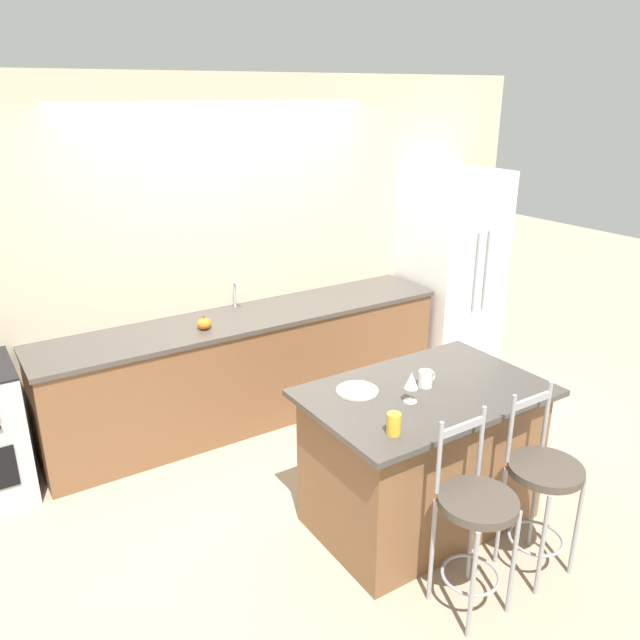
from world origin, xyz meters
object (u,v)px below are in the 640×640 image
Objects in this scene: refrigerator at (449,272)px; coffee_mug at (426,379)px; dinner_plate at (357,390)px; tumbler_cup at (394,424)px; bar_stool_far at (542,484)px; pumpkin_decoration at (204,324)px; bar_stool_near at (475,517)px; wine_glass at (411,381)px.

coffee_mug is at bearing -136.91° from refrigerator.
tumbler_cup reaches higher than dinner_plate.
bar_stool_far is 9.04× the size of coffee_mug.
refrigerator is at bearing 0.94° from pumpkin_decoration.
pumpkin_decoration is (-0.44, 2.35, 0.38)m from bar_stool_near.
bar_stool_far reaches higher than coffee_mug.
dinner_plate is 2.09× the size of tumbler_cup.
bar_stool_far is at bearing -55.38° from dinner_plate.
pumpkin_decoration is at bearing -179.06° from refrigerator.
refrigerator is 10.48× the size of wine_glass.
pumpkin_decoration is (-0.35, 1.46, 0.03)m from dinner_plate.
tumbler_cup is at bearing -138.97° from refrigerator.
dinner_plate is 0.42m from coffee_mug.
bar_stool_far is 4.32× the size of dinner_plate.
refrigerator is 2.43m from coffee_mug.
coffee_mug is (-1.78, -1.66, 0.01)m from refrigerator.
coffee_mug is at bearing -65.67° from pumpkin_decoration.
tumbler_cup is (-0.13, -0.49, 0.05)m from dinner_plate.
pumpkin_decoration is (-0.96, 2.34, 0.38)m from bar_stool_far.
wine_glass reaches higher than pumpkin_decoration.
refrigerator is 17.22× the size of pumpkin_decoration.
coffee_mug is (0.29, 0.73, 0.40)m from bar_stool_near.
coffee_mug is 0.61m from tumbler_cup.
bar_stool_near and bar_stool_far have the same top height.
pumpkin_decoration is (-2.51, -0.04, -0.01)m from refrigerator.
wine_glass is 0.39m from tumbler_cup.
coffee_mug is 1.78m from pumpkin_decoration.
pumpkin_decoration is at bearing 114.33° from coffee_mug.
dinner_plate is 2.27× the size of pumpkin_decoration.
coffee_mug is (-0.23, 0.72, 0.40)m from bar_stool_far.
dinner_plate is at bearing 96.12° from bar_stool_near.
bar_stool_near is 9.04× the size of coffee_mug.
refrigerator is at bearing 49.14° from bar_stool_near.
bar_stool_near is 9.79× the size of pumpkin_decoration.
dinner_plate is (-0.61, 0.88, 0.36)m from bar_stool_far.
bar_stool_near is at bearing -130.86° from refrigerator.
coffee_mug is 1.08× the size of pumpkin_decoration.
bar_stool_far is (-1.55, -2.38, -0.39)m from refrigerator.
wine_glass is (-0.43, 0.62, 0.48)m from bar_stool_far.
pumpkin_decoration is at bearing 107.11° from wine_glass.
wine_glass is at bearing 124.73° from bar_stool_far.
dinner_plate is 2.09× the size of coffee_mug.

